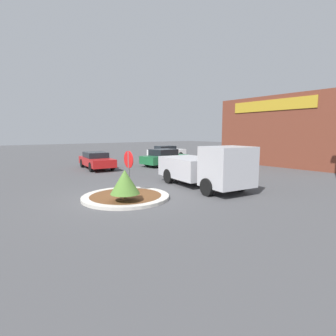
% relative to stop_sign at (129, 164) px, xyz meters
% --- Properties ---
extents(ground_plane, '(120.00, 120.00, 0.00)m').
position_rel_stop_sign_xyz_m(ground_plane, '(0.47, -0.44, -1.41)').
color(ground_plane, '#474749').
extents(traffic_island, '(3.75, 3.75, 0.13)m').
position_rel_stop_sign_xyz_m(traffic_island, '(0.47, -0.44, -1.34)').
color(traffic_island, '#BCB7AD').
rests_on(traffic_island, ground_plane).
extents(stop_sign, '(0.78, 0.07, 2.03)m').
position_rel_stop_sign_xyz_m(stop_sign, '(0.00, 0.00, 0.00)').
color(stop_sign, '#4C4C51').
rests_on(stop_sign, ground_plane).
extents(island_shrub, '(1.16, 1.16, 1.25)m').
position_rel_stop_sign_xyz_m(island_shrub, '(1.31, -0.94, -0.50)').
color(island_shrub, brown).
rests_on(island_shrub, traffic_island).
extents(utility_truck, '(5.88, 3.00, 2.20)m').
position_rel_stop_sign_xyz_m(utility_truck, '(1.08, 3.86, -0.36)').
color(utility_truck, '#B2B2B7').
rests_on(utility_truck, ground_plane).
extents(storefront_building, '(10.31, 6.07, 5.90)m').
position_rel_stop_sign_xyz_m(storefront_building, '(-1.67, 17.60, 1.54)').
color(storefront_building, brown).
rests_on(storefront_building, ground_plane).
extents(parked_sedan_red, '(4.91, 2.42, 1.31)m').
position_rel_stop_sign_xyz_m(parked_sedan_red, '(-9.32, 2.49, -0.72)').
color(parked_sedan_red, '#B21919').
rests_on(parked_sedan_red, ground_plane).
extents(parked_sedan_green, '(2.15, 4.39, 1.44)m').
position_rel_stop_sign_xyz_m(parked_sedan_green, '(-7.45, 7.90, -0.69)').
color(parked_sedan_green, '#1E6638').
rests_on(parked_sedan_green, ground_plane).
extents(parked_sedan_white, '(2.14, 4.40, 1.38)m').
position_rel_stop_sign_xyz_m(parked_sedan_white, '(-13.06, 12.52, -0.70)').
color(parked_sedan_white, silver).
rests_on(parked_sedan_white, ground_plane).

